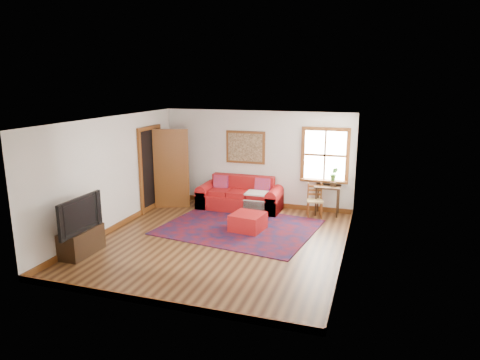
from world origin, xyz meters
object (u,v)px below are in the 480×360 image
(side_table, at_px, (328,191))
(red_ottoman, at_px, (248,222))
(red_leather_sofa, at_px, (240,198))
(media_cabinet, at_px, (82,241))
(ladder_back_chair, at_px, (315,199))

(side_table, bearing_deg, red_ottoman, -131.82)
(side_table, bearing_deg, red_leather_sofa, -175.25)
(red_leather_sofa, relative_size, red_ottoman, 3.16)
(red_ottoman, xyz_separation_m, media_cabinet, (-2.64, -2.24, 0.06))
(side_table, xyz_separation_m, media_cabinet, (-4.16, -3.94, -0.36))
(red_ottoman, height_order, media_cabinet, media_cabinet)
(side_table, relative_size, ladder_back_chair, 0.90)
(red_leather_sofa, bearing_deg, red_ottoman, -66.16)
(red_leather_sofa, height_order, red_ottoman, red_leather_sofa)
(side_table, xyz_separation_m, ladder_back_chair, (-0.28, -0.22, -0.18))
(red_leather_sofa, height_order, media_cabinet, red_leather_sofa)
(side_table, bearing_deg, ladder_back_chair, -141.58)
(ladder_back_chair, distance_m, media_cabinet, 5.38)
(red_ottoman, height_order, ladder_back_chair, ladder_back_chair)
(ladder_back_chair, bearing_deg, red_ottoman, -130.04)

